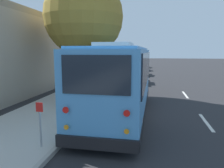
{
  "coord_description": "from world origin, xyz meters",
  "views": [
    {
      "loc": [
        -10.43,
        -0.82,
        3.03
      ],
      "look_at": [
        0.7,
        1.19,
        1.3
      ],
      "focal_mm": 35.0,
      "sensor_mm": 36.0,
      "label": 1
    }
  ],
  "objects_px": {
    "parked_sedan_gray": "(133,76)",
    "fire_hydrant": "(105,85)",
    "parked_sedan_silver": "(138,70)",
    "sign_post_far": "(65,107)",
    "parked_sedan_navy": "(140,67)",
    "sign_post_near": "(40,124)",
    "shuttle_bus": "(120,78)",
    "street_tree": "(84,12)",
    "parked_sedan_tan": "(141,64)"
  },
  "relations": [
    {
      "from": "parked_sedan_navy",
      "to": "sign_post_near",
      "type": "relative_size",
      "value": 3.05
    },
    {
      "from": "street_tree",
      "to": "fire_hydrant",
      "type": "distance_m",
      "value": 5.23
    },
    {
      "from": "sign_post_far",
      "to": "fire_hydrant",
      "type": "bearing_deg",
      "value": 0.54
    },
    {
      "from": "shuttle_bus",
      "to": "sign_post_far",
      "type": "distance_m",
      "value": 2.96
    },
    {
      "from": "sign_post_near",
      "to": "shuttle_bus",
      "type": "bearing_deg",
      "value": -23.89
    },
    {
      "from": "shuttle_bus",
      "to": "sign_post_near",
      "type": "bearing_deg",
      "value": 156.85
    },
    {
      "from": "parked_sedan_navy",
      "to": "shuttle_bus",
      "type": "bearing_deg",
      "value": 178.41
    },
    {
      "from": "parked_sedan_silver",
      "to": "fire_hydrant",
      "type": "distance_m",
      "value": 12.09
    },
    {
      "from": "parked_sedan_navy",
      "to": "street_tree",
      "type": "xyz_separation_m",
      "value": [
        -20.17,
        2.55,
        4.91
      ]
    },
    {
      "from": "shuttle_bus",
      "to": "sign_post_near",
      "type": "distance_m",
      "value": 4.56
    },
    {
      "from": "parked_sedan_tan",
      "to": "parked_sedan_navy",
      "type": "bearing_deg",
      "value": 175.84
    },
    {
      "from": "street_tree",
      "to": "sign_post_near",
      "type": "bearing_deg",
      "value": -172.28
    },
    {
      "from": "parked_sedan_gray",
      "to": "sign_post_far",
      "type": "bearing_deg",
      "value": 171.2
    },
    {
      "from": "parked_sedan_navy",
      "to": "sign_post_far",
      "type": "relative_size",
      "value": 2.91
    },
    {
      "from": "parked_sedan_gray",
      "to": "sign_post_near",
      "type": "xyz_separation_m",
      "value": [
        -15.06,
        1.55,
        0.28
      ]
    },
    {
      "from": "parked_sedan_silver",
      "to": "sign_post_near",
      "type": "xyz_separation_m",
      "value": [
        -21.52,
        1.56,
        0.24
      ]
    },
    {
      "from": "parked_sedan_silver",
      "to": "parked_sedan_navy",
      "type": "distance_m",
      "value": 6.85
    },
    {
      "from": "parked_sedan_gray",
      "to": "fire_hydrant",
      "type": "relative_size",
      "value": 5.71
    },
    {
      "from": "parked_sedan_navy",
      "to": "fire_hydrant",
      "type": "xyz_separation_m",
      "value": [
        -18.83,
        1.51,
        -0.04
      ]
    },
    {
      "from": "parked_sedan_tan",
      "to": "sign_post_far",
      "type": "bearing_deg",
      "value": 172.93
    },
    {
      "from": "shuttle_bus",
      "to": "parked_sedan_silver",
      "type": "xyz_separation_m",
      "value": [
        17.44,
        0.25,
        -1.16
      ]
    },
    {
      "from": "street_tree",
      "to": "fire_hydrant",
      "type": "xyz_separation_m",
      "value": [
        1.34,
        -1.04,
        -4.95
      ]
    },
    {
      "from": "shuttle_bus",
      "to": "fire_hydrant",
      "type": "bearing_deg",
      "value": 19.74
    },
    {
      "from": "parked_sedan_gray",
      "to": "parked_sedan_tan",
      "type": "height_order",
      "value": "parked_sedan_tan"
    },
    {
      "from": "sign_post_near",
      "to": "sign_post_far",
      "type": "distance_m",
      "value": 1.91
    },
    {
      "from": "parked_sedan_silver",
      "to": "sign_post_far",
      "type": "relative_size",
      "value": 3.31
    },
    {
      "from": "parked_sedan_silver",
      "to": "fire_hydrant",
      "type": "xyz_separation_m",
      "value": [
        -11.98,
        1.63,
        -0.06
      ]
    },
    {
      "from": "parked_sedan_gray",
      "to": "sign_post_far",
      "type": "xyz_separation_m",
      "value": [
        -13.15,
        1.55,
        0.31
      ]
    },
    {
      "from": "sign_post_near",
      "to": "fire_hydrant",
      "type": "bearing_deg",
      "value": 0.43
    },
    {
      "from": "parked_sedan_navy",
      "to": "fire_hydrant",
      "type": "relative_size",
      "value": 5.17
    },
    {
      "from": "street_tree",
      "to": "parked_sedan_navy",
      "type": "bearing_deg",
      "value": -7.2
    },
    {
      "from": "parked_sedan_tan",
      "to": "sign_post_far",
      "type": "distance_m",
      "value": 32.83
    },
    {
      "from": "parked_sedan_gray",
      "to": "sign_post_near",
      "type": "distance_m",
      "value": 15.14
    },
    {
      "from": "street_tree",
      "to": "sign_post_near",
      "type": "height_order",
      "value": "street_tree"
    },
    {
      "from": "sign_post_near",
      "to": "fire_hydrant",
      "type": "xyz_separation_m",
      "value": [
        9.54,
        0.07,
        -0.31
      ]
    },
    {
      "from": "parked_sedan_tan",
      "to": "parked_sedan_gray",
      "type": "bearing_deg",
      "value": 175.83
    },
    {
      "from": "parked_sedan_silver",
      "to": "sign_post_far",
      "type": "height_order",
      "value": "sign_post_far"
    },
    {
      "from": "parked_sedan_navy",
      "to": "sign_post_near",
      "type": "xyz_separation_m",
      "value": [
        -28.37,
        1.44,
        0.27
      ]
    },
    {
      "from": "parked_sedan_silver",
      "to": "sign_post_near",
      "type": "bearing_deg",
      "value": -179.9
    },
    {
      "from": "parked_sedan_silver",
      "to": "shuttle_bus",
      "type": "bearing_deg",
      "value": -174.94
    },
    {
      "from": "parked_sedan_silver",
      "to": "fire_hydrant",
      "type": "relative_size",
      "value": 5.89
    },
    {
      "from": "parked_sedan_tan",
      "to": "sign_post_near",
      "type": "distance_m",
      "value": 34.74
    },
    {
      "from": "sign_post_near",
      "to": "parked_sedan_silver",
      "type": "bearing_deg",
      "value": -4.14
    },
    {
      "from": "shuttle_bus",
      "to": "parked_sedan_tan",
      "type": "xyz_separation_m",
      "value": [
        30.63,
        0.42,
        -1.19
      ]
    },
    {
      "from": "parked_sedan_tan",
      "to": "sign_post_near",
      "type": "height_order",
      "value": "sign_post_near"
    },
    {
      "from": "parked_sedan_silver",
      "to": "parked_sedan_navy",
      "type": "relative_size",
      "value": 1.14
    },
    {
      "from": "parked_sedan_navy",
      "to": "sign_post_near",
      "type": "height_order",
      "value": "sign_post_near"
    },
    {
      "from": "fire_hydrant",
      "to": "street_tree",
      "type": "bearing_deg",
      "value": 142.23
    },
    {
      "from": "shuttle_bus",
      "to": "parked_sedan_navy",
      "type": "distance_m",
      "value": 24.32
    },
    {
      "from": "parked_sedan_navy",
      "to": "parked_sedan_tan",
      "type": "distance_m",
      "value": 6.34
    }
  ]
}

